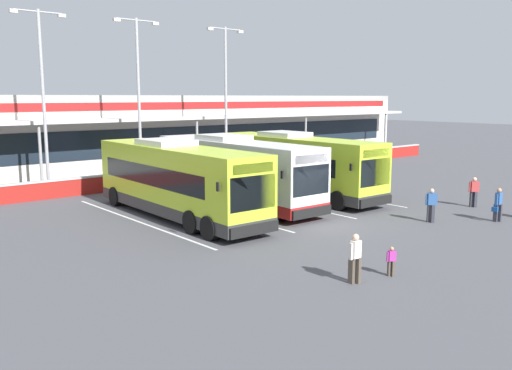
{
  "coord_description": "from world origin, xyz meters",
  "views": [
    {
      "loc": [
        -18.16,
        -16.88,
        5.85
      ],
      "look_at": [
        -1.36,
        3.0,
        1.6
      ],
      "focal_mm": 37.83,
      "sensor_mm": 36.0,
      "label": 1
    }
  ],
  "objects": [
    {
      "name": "pedestrian_with_handbag",
      "position": [
        6.75,
        -5.18,
        0.86
      ],
      "size": [
        0.63,
        0.3,
        1.62
      ],
      "color": "#33333D",
      "rests_on": "ground"
    },
    {
      "name": "lamp_post_west",
      "position": [
        -6.66,
        16.73,
        6.29
      ],
      "size": [
        3.24,
        0.28,
        11.0
      ],
      "color": "#9E9EA3",
      "rests_on": "ground"
    },
    {
      "name": "bay_stripe_centre",
      "position": [
        6.3,
        6.0,
        0.0
      ],
      "size": [
        0.14,
        13.0,
        0.01
      ],
      "primitive_type": "cube",
      "color": "silver",
      "rests_on": "ground"
    },
    {
      "name": "lamp_post_east",
      "position": [
        6.72,
        16.1,
        6.29
      ],
      "size": [
        3.24,
        0.28,
        11.0
      ],
      "color": "#9E9EA3",
      "rests_on": "ground"
    },
    {
      "name": "coach_bus_centre",
      "position": [
        4.27,
        6.02,
        1.79
      ],
      "size": [
        3.14,
        12.21,
        3.78
      ],
      "color": "#B7DB2D",
      "rests_on": "ground"
    },
    {
      "name": "ground_plane",
      "position": [
        0.0,
        0.0,
        0.0
      ],
      "size": [
        200.0,
        200.0,
        0.0
      ],
      "primitive_type": "plane",
      "color": "#4C4C51"
    },
    {
      "name": "pedestrian_near_bin",
      "position": [
        9.17,
        -2.68,
        0.87
      ],
      "size": [
        0.47,
        0.42,
        1.62
      ],
      "color": "#33333D",
      "rests_on": "ground"
    },
    {
      "name": "bay_stripe_far_west",
      "position": [
        -6.3,
        6.0,
        0.0
      ],
      "size": [
        0.14,
        13.0,
        0.01
      ],
      "primitive_type": "cube",
      "color": "silver",
      "rests_on": "ground"
    },
    {
      "name": "pedestrian_child",
      "position": [
        -3.71,
        -6.69,
        0.54
      ],
      "size": [
        0.32,
        0.25,
        1.0
      ],
      "color": "#4C4238",
      "rests_on": "ground"
    },
    {
      "name": "bay_stripe_west",
      "position": [
        -2.1,
        6.0,
        0.0
      ],
      "size": [
        0.14,
        13.0,
        0.01
      ],
      "primitive_type": "cube",
      "color": "silver",
      "rests_on": "ground"
    },
    {
      "name": "coach_bus_leftmost",
      "position": [
        -4.34,
        5.47,
        1.79
      ],
      "size": [
        3.14,
        12.21,
        3.78
      ],
      "color": "#B7DB2D",
      "rests_on": "ground"
    },
    {
      "name": "lamp_post_centre",
      "position": [
        -0.51,
        16.21,
        6.29
      ],
      "size": [
        3.24,
        0.28,
        11.0
      ],
      "color": "#9E9EA3",
      "rests_on": "ground"
    },
    {
      "name": "terminal_building",
      "position": [
        -0.0,
        26.91,
        3.01
      ],
      "size": [
        70.0,
        13.0,
        6.0
      ],
      "color": "beige",
      "rests_on": "ground"
    },
    {
      "name": "red_barrier_wall",
      "position": [
        0.0,
        14.5,
        0.56
      ],
      "size": [
        60.0,
        0.4,
        1.1
      ],
      "color": "maroon",
      "rests_on": "ground"
    },
    {
      "name": "pedestrian_in_dark_coat",
      "position": [
        -5.18,
        -6.37,
        0.87
      ],
      "size": [
        0.53,
        0.3,
        1.62
      ],
      "color": "#4C4238",
      "rests_on": "ground"
    },
    {
      "name": "coach_bus_left_centre",
      "position": [
        -0.16,
        6.29,
        1.79
      ],
      "size": [
        3.14,
        12.21,
        3.78
      ],
      "color": "silver",
      "rests_on": "ground"
    },
    {
      "name": "bay_stripe_mid_west",
      "position": [
        2.1,
        6.0,
        0.0
      ],
      "size": [
        0.14,
        13.0,
        0.01
      ],
      "primitive_type": "cube",
      "color": "silver",
      "rests_on": "ground"
    },
    {
      "name": "pedestrian_approaching_bus",
      "position": [
        4.22,
        -3.2,
        0.87
      ],
      "size": [
        0.45,
        0.44,
        1.62
      ],
      "color": "#33333D",
      "rests_on": "ground"
    }
  ]
}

